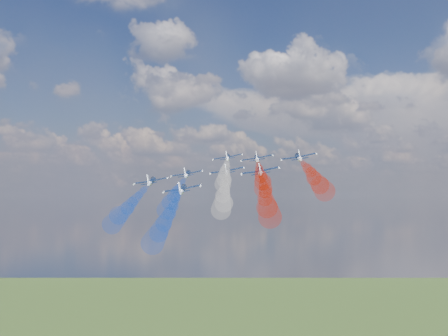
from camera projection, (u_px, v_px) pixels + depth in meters
The scene contains 16 objects.
jet_lead at pixel (228, 157), 153.54m from camera, with size 8.59×10.74×2.86m, color black, non-canonical shape.
trail_lead at pixel (225, 170), 130.66m from camera, with size 3.58×36.83×3.58m, color white, non-canonical shape.
jet_inner_left at pixel (187, 174), 143.15m from camera, with size 8.59×10.74×2.86m, color black, non-canonical shape.
trail_inner_left at pixel (177, 191), 120.27m from camera, with size 3.58×36.83×3.58m, color blue, non-canonical shape.
jet_inner_right at pixel (257, 158), 141.71m from camera, with size 8.59×10.74×2.86m, color black, non-canonical shape.
trail_inner_right at pixel (260, 173), 118.83m from camera, with size 3.58×36.83×3.58m, color red, non-canonical shape.
jet_outer_left at pixel (152, 181), 133.53m from camera, with size 8.59×10.74×2.86m, color black, non-canonical shape.
trail_outer_left at pixel (133, 201), 110.66m from camera, with size 3.58×36.83×3.58m, color blue, non-canonical shape.
jet_center_third at pixel (227, 171), 132.77m from camera, with size 8.59×10.74×2.86m, color black, non-canonical shape.
trail_center_third at pixel (224, 189), 109.90m from camera, with size 3.58×36.83×3.58m, color white, non-canonical shape.
jet_outer_right at pixel (298, 157), 129.61m from camera, with size 8.59×10.74×2.86m, color black, non-canonical shape.
trail_outer_right at pixel (311, 173), 106.74m from camera, with size 3.58×36.83×3.58m, color red, non-canonical shape.
jet_rear_left at pixel (183, 189), 120.50m from camera, with size 8.59×10.74×2.86m, color black, non-canonical shape.
trail_rear_left at pixel (169, 214), 97.62m from camera, with size 3.58×36.83×3.58m, color blue, non-canonical shape.
jet_rear_right at pixel (260, 171), 119.38m from camera, with size 8.59×10.74×2.86m, color black, non-canonical shape.
trail_rear_right at pixel (265, 192), 96.50m from camera, with size 3.58×36.83×3.58m, color red, non-canonical shape.
Camera 1 is at (80.59, -126.05, 149.69)m, focal length 44.27 mm.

